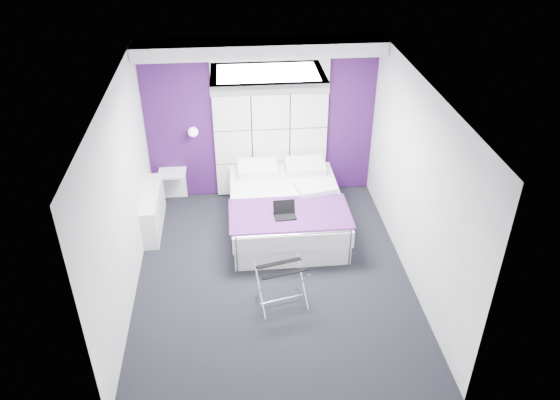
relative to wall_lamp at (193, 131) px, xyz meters
name	(u,v)px	position (x,y,z in m)	size (l,w,h in m)	color
floor	(273,275)	(1.05, -2.06, -1.22)	(4.40, 4.40, 0.00)	black
ceiling	(272,90)	(1.05, -2.06, 1.38)	(4.40, 4.40, 0.00)	white
wall_back	(261,120)	(1.05, 0.14, 0.08)	(3.60, 3.60, 0.00)	silver
wall_left	(123,199)	(-0.75, -2.06, 0.08)	(4.40, 4.40, 0.00)	silver
wall_right	(416,185)	(2.85, -2.06, 0.08)	(4.40, 4.40, 0.00)	silver
accent_wall	(261,120)	(1.05, 0.13, 0.08)	(3.58, 0.02, 2.58)	#38114A
soffit	(260,48)	(1.05, -0.11, 1.28)	(3.58, 0.50, 0.20)	white
headboard	(271,129)	(1.20, 0.08, -0.05)	(1.80, 0.08, 2.30)	silver
skylight	(267,77)	(1.05, -1.46, 1.33)	(1.36, 0.86, 0.12)	white
wall_lamp	(193,131)	(0.00, 0.00, 0.00)	(0.15, 0.15, 0.15)	white
radiator	(153,210)	(-0.64, -0.76, -0.92)	(0.22, 1.20, 0.60)	white
bed	(286,210)	(1.34, -0.94, -0.92)	(1.69, 2.04, 0.72)	white
nightstand	(172,173)	(-0.39, -0.04, -0.69)	(0.43, 0.33, 0.05)	white
luggage_rack	(282,286)	(1.11, -2.63, -0.94)	(0.57, 0.42, 0.57)	silver
laptop	(285,212)	(1.26, -1.50, -0.59)	(0.30, 0.22, 0.22)	black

